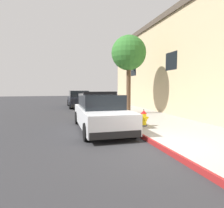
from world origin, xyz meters
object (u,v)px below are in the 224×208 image
at_px(fire_hydrant, 144,118).
at_px(street_tree, 129,54).
at_px(police_cruiser, 101,113).
at_px(parked_car_silver_ahead, 79,99).

relative_size(fire_hydrant, street_tree, 0.15).
distance_m(police_cruiser, street_tree, 5.64).
distance_m(fire_hydrant, street_tree, 5.58).
bearing_deg(parked_car_silver_ahead, fire_hydrant, -81.08).
bearing_deg(street_tree, police_cruiser, -125.24).
bearing_deg(fire_hydrant, police_cruiser, 164.54).
xyz_separation_m(police_cruiser, street_tree, (2.65, 3.75, 3.27)).
xyz_separation_m(parked_car_silver_ahead, street_tree, (2.56, -6.83, 3.28)).
relative_size(police_cruiser, fire_hydrant, 6.37).
bearing_deg(police_cruiser, fire_hydrant, -15.46).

